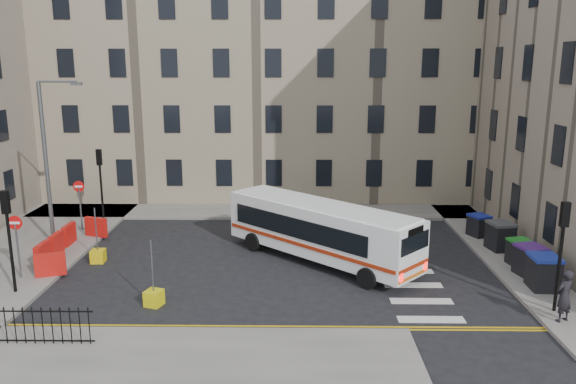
{
  "coord_description": "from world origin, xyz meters",
  "views": [
    {
      "loc": [
        -0.9,
        -24.67,
        9.0
      ],
      "look_at": [
        -1.24,
        1.36,
        3.0
      ],
      "focal_mm": 35.0,
      "sensor_mm": 36.0,
      "label": 1
    }
  ],
  "objects_px": {
    "wheelie_bin_e": "(479,225)",
    "wheelie_bin_d": "(500,236)",
    "bollard_yellow": "(98,256)",
    "streetlamp": "(46,162)",
    "wheelie_bin_c": "(520,252)",
    "pedestrian": "(564,296)",
    "wheelie_bin_b": "(530,260)",
    "bus": "(320,229)",
    "bollard_chevron": "(154,298)",
    "wheelie_bin_a": "(543,272)"
  },
  "relations": [
    {
      "from": "bollard_chevron",
      "to": "wheelie_bin_b",
      "type": "bearing_deg",
      "value": 10.91
    },
    {
      "from": "streetlamp",
      "to": "bollard_yellow",
      "type": "xyz_separation_m",
      "value": [
        3.0,
        -2.22,
        -4.04
      ]
    },
    {
      "from": "wheelie_bin_c",
      "to": "wheelie_bin_d",
      "type": "bearing_deg",
      "value": 82.34
    },
    {
      "from": "wheelie_bin_c",
      "to": "streetlamp",
      "type": "bearing_deg",
      "value": 162.09
    },
    {
      "from": "wheelie_bin_e",
      "to": "bollard_yellow",
      "type": "height_order",
      "value": "wheelie_bin_e"
    },
    {
      "from": "wheelie_bin_a",
      "to": "bollard_yellow",
      "type": "height_order",
      "value": "wheelie_bin_a"
    },
    {
      "from": "wheelie_bin_d",
      "to": "wheelie_bin_e",
      "type": "height_order",
      "value": "wheelie_bin_d"
    },
    {
      "from": "bus",
      "to": "bollard_chevron",
      "type": "height_order",
      "value": "bus"
    },
    {
      "from": "wheelie_bin_c",
      "to": "wheelie_bin_e",
      "type": "distance_m",
      "value": 4.4
    },
    {
      "from": "wheelie_bin_a",
      "to": "streetlamp",
      "type": "bearing_deg",
      "value": 167.97
    },
    {
      "from": "bollard_yellow",
      "to": "bollard_chevron",
      "type": "xyz_separation_m",
      "value": [
        3.75,
        -4.7,
        0.0
      ]
    },
    {
      "from": "streetlamp",
      "to": "wheelie_bin_e",
      "type": "distance_m",
      "value": 22.07
    },
    {
      "from": "wheelie_bin_b",
      "to": "bollard_yellow",
      "type": "distance_m",
      "value": 19.2
    },
    {
      "from": "wheelie_bin_b",
      "to": "bollard_chevron",
      "type": "distance_m",
      "value": 15.65
    },
    {
      "from": "streetlamp",
      "to": "wheelie_bin_d",
      "type": "relative_size",
      "value": 5.79
    },
    {
      "from": "streetlamp",
      "to": "pedestrian",
      "type": "bearing_deg",
      "value": -21.25
    },
    {
      "from": "wheelie_bin_e",
      "to": "streetlamp",
      "type": "bearing_deg",
      "value": 161.79
    },
    {
      "from": "streetlamp",
      "to": "wheelie_bin_b",
      "type": "height_order",
      "value": "streetlamp"
    },
    {
      "from": "bollard_chevron",
      "to": "wheelie_bin_c",
      "type": "bearing_deg",
      "value": 15.17
    },
    {
      "from": "wheelie_bin_d",
      "to": "wheelie_bin_e",
      "type": "xyz_separation_m",
      "value": [
        -0.33,
        2.2,
        -0.12
      ]
    },
    {
      "from": "wheelie_bin_e",
      "to": "wheelie_bin_d",
      "type": "bearing_deg",
      "value": -103.99
    },
    {
      "from": "bollard_chevron",
      "to": "wheelie_bin_e",
      "type": "bearing_deg",
      "value": 29.75
    },
    {
      "from": "wheelie_bin_c",
      "to": "bollard_chevron",
      "type": "distance_m",
      "value": 15.98
    },
    {
      "from": "wheelie_bin_c",
      "to": "bollard_yellow",
      "type": "xyz_separation_m",
      "value": [
        -19.17,
        0.51,
        -0.44
      ]
    },
    {
      "from": "streetlamp",
      "to": "bollard_chevron",
      "type": "distance_m",
      "value": 10.47
    },
    {
      "from": "streetlamp",
      "to": "pedestrian",
      "type": "height_order",
      "value": "streetlamp"
    },
    {
      "from": "streetlamp",
      "to": "wheelie_bin_b",
      "type": "xyz_separation_m",
      "value": [
        22.11,
        -3.95,
        -3.53
      ]
    },
    {
      "from": "streetlamp",
      "to": "wheelie_bin_c",
      "type": "xyz_separation_m",
      "value": [
        22.17,
        -2.73,
        -3.6
      ]
    },
    {
      "from": "wheelie_bin_e",
      "to": "bollard_chevron",
      "type": "height_order",
      "value": "wheelie_bin_e"
    },
    {
      "from": "wheelie_bin_b",
      "to": "wheelie_bin_d",
      "type": "distance_m",
      "value": 3.39
    },
    {
      "from": "pedestrian",
      "to": "wheelie_bin_c",
      "type": "bearing_deg",
      "value": -124.44
    },
    {
      "from": "wheelie_bin_e",
      "to": "bollard_yellow",
      "type": "xyz_separation_m",
      "value": [
        -18.71,
        -3.86,
        -0.42
      ]
    },
    {
      "from": "bus",
      "to": "wheelie_bin_c",
      "type": "distance_m",
      "value": 9.0
    },
    {
      "from": "bus",
      "to": "bollard_yellow",
      "type": "distance_m",
      "value": 10.32
    },
    {
      "from": "wheelie_bin_e",
      "to": "pedestrian",
      "type": "xyz_separation_m",
      "value": [
        -0.24,
        -10.0,
        0.38
      ]
    },
    {
      "from": "bus",
      "to": "bollard_yellow",
      "type": "relative_size",
      "value": 14.62
    },
    {
      "from": "bollard_yellow",
      "to": "bus",
      "type": "bearing_deg",
      "value": 1.45
    },
    {
      "from": "wheelie_bin_c",
      "to": "wheelie_bin_b",
      "type": "bearing_deg",
      "value": -103.56
    },
    {
      "from": "wheelie_bin_c",
      "to": "wheelie_bin_d",
      "type": "relative_size",
      "value": 0.86
    },
    {
      "from": "wheelie_bin_a",
      "to": "pedestrian",
      "type": "distance_m",
      "value": 3.0
    },
    {
      "from": "wheelie_bin_d",
      "to": "pedestrian",
      "type": "xyz_separation_m",
      "value": [
        -0.57,
        -7.8,
        0.26
      ]
    },
    {
      "from": "streetlamp",
      "to": "bollard_chevron",
      "type": "xyz_separation_m",
      "value": [
        6.75,
        -6.91,
        -4.04
      ]
    },
    {
      "from": "wheelie_bin_d",
      "to": "bus",
      "type": "bearing_deg",
      "value": 178.52
    },
    {
      "from": "wheelie_bin_b",
      "to": "wheelie_bin_c",
      "type": "distance_m",
      "value": 1.22
    },
    {
      "from": "wheelie_bin_d",
      "to": "bollard_yellow",
      "type": "distance_m",
      "value": 19.12
    },
    {
      "from": "wheelie_bin_b",
      "to": "bollard_yellow",
      "type": "height_order",
      "value": "wheelie_bin_b"
    },
    {
      "from": "wheelie_bin_a",
      "to": "pedestrian",
      "type": "height_order",
      "value": "pedestrian"
    },
    {
      "from": "wheelie_bin_b",
      "to": "wheelie_bin_e",
      "type": "distance_m",
      "value": 5.61
    },
    {
      "from": "bus",
      "to": "wheelie_bin_b",
      "type": "height_order",
      "value": "bus"
    },
    {
      "from": "wheelie_bin_b",
      "to": "wheelie_bin_d",
      "type": "relative_size",
      "value": 0.98
    }
  ]
}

